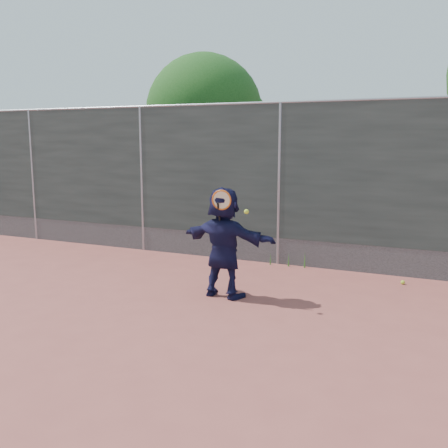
% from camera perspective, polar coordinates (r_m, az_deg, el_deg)
% --- Properties ---
extents(ground, '(80.00, 80.00, 0.00)m').
position_cam_1_polar(ground, '(6.49, -3.49, -11.47)').
color(ground, '#9E4C42').
rests_on(ground, ground).
extents(player, '(1.59, 0.68, 1.66)m').
position_cam_1_polar(player, '(7.40, 0.00, -2.11)').
color(player, '#141539').
rests_on(player, ground).
extents(ball_ground, '(0.07, 0.07, 0.07)m').
position_cam_1_polar(ball_ground, '(8.70, 19.76, -6.29)').
color(ball_ground, '#B8D32F').
rests_on(ball_ground, ground).
extents(fence, '(20.00, 0.06, 3.03)m').
position_cam_1_polar(fence, '(9.33, 6.32, 4.95)').
color(fence, '#38423D').
rests_on(fence, ground).
extents(swing_action, '(0.59, 0.20, 0.51)m').
position_cam_1_polar(swing_action, '(7.08, -0.02, 2.49)').
color(swing_action, '#CD5713').
rests_on(swing_action, ground).
extents(tree_left, '(3.15, 3.00, 4.53)m').
position_cam_1_polar(tree_left, '(13.21, -1.56, 12.25)').
color(tree_left, '#382314').
rests_on(tree_left, ground).
extents(weed_clump, '(0.68, 0.07, 0.30)m').
position_cam_1_polar(weed_clump, '(9.37, 7.67, -4.04)').
color(weed_clump, '#387226').
rests_on(weed_clump, ground).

